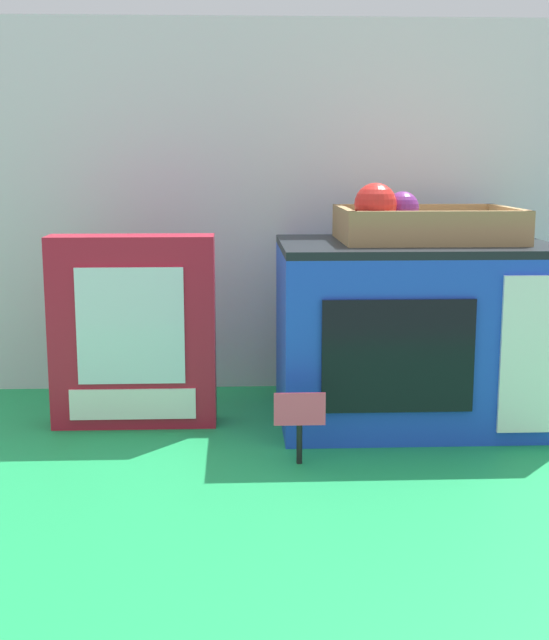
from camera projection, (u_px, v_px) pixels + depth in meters
ground_plane at (276, 427)px, 1.35m from camera, size 1.70×1.70×0.00m
display_back_panel at (269, 208)px, 1.54m from camera, size 1.61×0.03×0.65m
toy_microwave at (413, 332)px, 1.37m from camera, size 0.42×0.30×0.28m
food_groups_crate at (420, 226)px, 1.35m from camera, size 0.27×0.21×0.09m
cookie_set_box at (133, 332)px, 1.34m from camera, size 0.25×0.07×0.30m
price_sign at (300, 417)px, 1.17m from camera, size 0.07×0.01×0.10m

